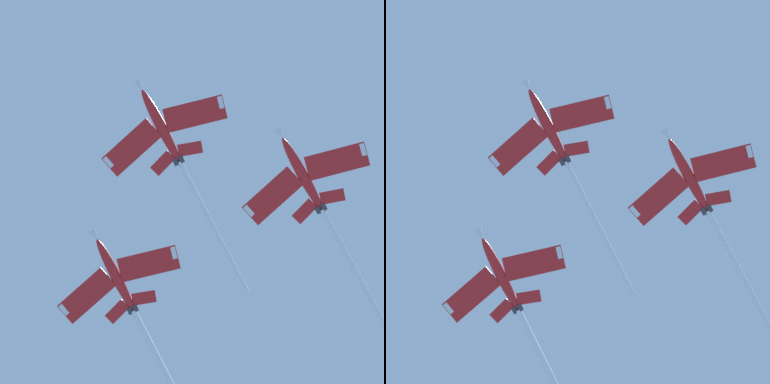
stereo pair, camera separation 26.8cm
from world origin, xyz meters
The scene contains 3 objects.
jet_lead centered at (-5.05, -12.65, 126.55)m, with size 25.93×27.03×7.67m.
jet_left_wing centered at (17.77, -10.07, 124.03)m, with size 27.22×28.01×8.91m.
jet_right_wing centered at (-5.35, 11.48, 123.87)m, with size 26.12×27.24×8.23m.
Camera 1 is at (-6.37, -30.21, 1.96)m, focal length 80.04 mm.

